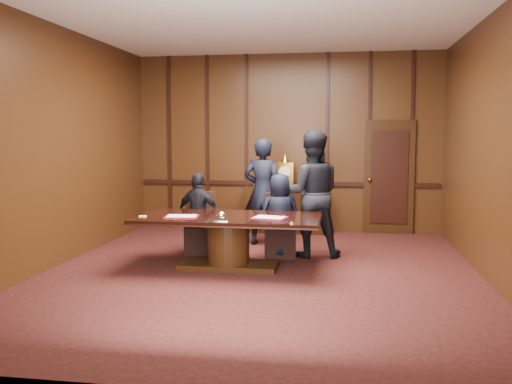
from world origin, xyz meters
TOP-DOWN VIEW (x-y plane):
  - room at (0.07, 0.14)m, footprint 7.00×7.04m
  - sideboard at (0.00, 3.26)m, footprint 1.60×0.45m
  - conference_table at (-0.49, 0.24)m, footprint 2.62×1.32m
  - folder_left at (-1.12, 0.04)m, footprint 0.50×0.39m
  - folder_right at (0.12, 0.12)m, footprint 0.51×0.41m
  - inkstand at (-0.49, -0.21)m, footprint 0.20×0.14m
  - notepad at (-1.67, -0.03)m, footprint 0.11×0.08m
  - chair_left at (-1.15, 1.11)m, footprint 0.57×0.57m
  - chair_right at (0.15, 1.11)m, footprint 0.53×0.53m
  - signatory_left at (-1.14, 1.04)m, footprint 0.82×0.49m
  - signatory_right at (0.16, 1.04)m, footprint 0.73×0.57m
  - witness_left at (-0.25, 1.98)m, footprint 0.73×0.52m
  - witness_right at (0.63, 1.21)m, footprint 1.07×0.89m

SIDE VIEW (x-z plane):
  - chair_left at x=-1.15m, z-range -0.20..0.79m
  - chair_right at x=0.15m, z-range -0.20..0.79m
  - sideboard at x=0.00m, z-range -0.28..1.26m
  - conference_table at x=-0.49m, z-range 0.13..0.89m
  - signatory_left at x=-1.14m, z-range 0.00..1.31m
  - signatory_right at x=0.16m, z-range 0.00..1.32m
  - notepad at x=-1.67m, z-range 0.76..0.77m
  - folder_left at x=-1.12m, z-range 0.76..0.78m
  - folder_right at x=0.12m, z-range 0.76..0.78m
  - inkstand at x=-0.49m, z-range 0.76..0.87m
  - witness_left at x=-0.25m, z-range 0.00..1.86m
  - witness_right at x=0.63m, z-range 0.00..1.99m
  - room at x=0.07m, z-range -0.03..3.47m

